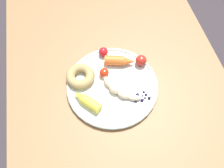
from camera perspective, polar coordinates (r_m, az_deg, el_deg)
name	(u,v)px	position (r m, az deg, el deg)	size (l,w,h in m)	color
ground_plane	(116,140)	(1.44, 1.07, -13.88)	(6.00, 6.00, 0.00)	#383036
dining_table	(119,97)	(0.86, 1.75, -3.38)	(1.04, 0.75, 0.71)	olive
plate	(112,84)	(0.76, 0.00, -0.10)	(0.31, 0.31, 0.02)	silver
banana	(116,88)	(0.74, 1.08, -0.96)	(0.14, 0.11, 0.03)	beige
carrot_orange	(119,61)	(0.79, 1.88, 5.78)	(0.06, 0.11, 0.03)	orange
carrot_yellow	(86,101)	(0.72, -6.42, -4.14)	(0.10, 0.09, 0.03)	yellow
donut	(80,76)	(0.77, -7.91, 1.98)	(0.10, 0.10, 0.03)	tan
blueberry_pile	(142,97)	(0.74, 7.49, -3.23)	(0.03, 0.06, 0.02)	#191638
tomato_near	(103,52)	(0.81, -2.18, 8.06)	(0.03, 0.03, 0.03)	red
tomato_mid	(104,73)	(0.76, -1.98, 2.85)	(0.03, 0.03, 0.03)	red
tomato_far	(141,60)	(0.79, 7.27, 5.86)	(0.04, 0.04, 0.04)	red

